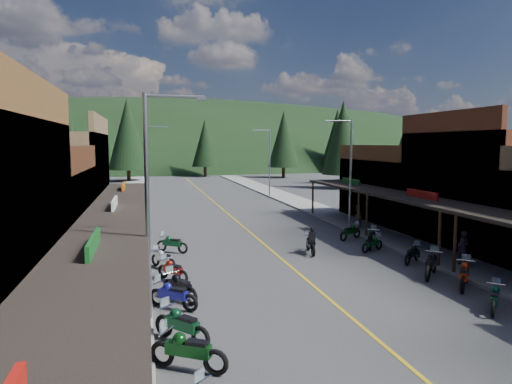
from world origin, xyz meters
TOP-DOWN VIEW (x-y plane):
  - ground at (0.00, 0.00)m, footprint 220.00×220.00m
  - centerline at (0.00, 20.00)m, footprint 0.15×90.00m
  - sidewalk_west at (-8.70, 20.00)m, footprint 3.40×94.00m
  - sidewalk_east at (8.70, 20.00)m, footprint 3.40×94.00m
  - shop_west_2 at (-13.75, 1.70)m, footprint 10.90×9.00m
  - shop_west_3 at (-13.78, 11.30)m, footprint 10.90×10.20m
  - shop_east_2 at (13.78, 1.70)m, footprint 10.90×9.00m
  - shop_east_3 at (13.75, 11.30)m, footprint 10.90×10.20m
  - streetlight_0 at (-6.95, -6.00)m, footprint 2.16×0.18m
  - streetlight_1 at (-6.95, 22.00)m, footprint 2.16×0.18m
  - streetlight_2 at (6.95, 8.00)m, footprint 2.16×0.18m
  - streetlight_3 at (6.95, 30.00)m, footprint 2.16×0.18m
  - ridge_hill at (0.00, 135.00)m, footprint 310.00×140.00m
  - pine_1 at (-24.00, 70.00)m, footprint 5.88×5.88m
  - pine_2 at (-10.00, 58.00)m, footprint 6.72×6.72m
  - pine_3 at (4.00, 66.00)m, footprint 5.04×5.04m
  - pine_4 at (18.00, 60.00)m, footprint 5.88×5.88m
  - pine_5 at (34.00, 72.00)m, footprint 6.72×6.72m
  - pine_6 at (46.00, 64.00)m, footprint 5.04×5.04m
  - pine_7 at (-32.00, 76.00)m, footprint 5.88×5.88m
  - pine_8 at (-22.00, 40.00)m, footprint 4.48×4.48m
  - pine_9 at (24.00, 45.00)m, footprint 4.93×4.93m
  - pine_10 at (-18.00, 50.00)m, footprint 5.38×5.38m
  - pine_11 at (20.00, 38.00)m, footprint 5.82×5.82m
  - bike_west_3 at (-6.10, -9.86)m, footprint 2.36×1.85m
  - bike_west_4 at (-6.14, -7.99)m, footprint 2.05×2.21m
  - bike_west_5 at (-6.23, -4.90)m, footprint 2.10×1.89m
  - bike_west_6 at (-5.91, -3.97)m, footprint 1.74×2.24m
  - bike_west_7 at (-6.04, -1.30)m, footprint 1.70×2.02m
  - bike_west_8 at (-6.38, 1.02)m, footprint 1.59×1.94m
  - bike_west_9 at (-5.75, 4.36)m, footprint 2.03×1.77m
  - bike_east_4 at (5.51, -7.97)m, footprint 1.81×1.84m
  - bike_east_5 at (6.27, -5.31)m, footprint 2.13×2.24m
  - bike_east_6 at (5.87, -3.52)m, footprint 2.19×2.23m
  - bike_east_7 at (6.49, -1.01)m, footprint 1.88×1.62m
  - bike_east_8 at (5.66, 1.86)m, footprint 1.93×1.39m
  - bike_east_9 at (6.02, 2.63)m, footprint 1.87×2.23m
  - bike_east_10 at (5.87, 5.25)m, footprint 2.10×1.55m
  - rider_on_bike at (1.98, 2.22)m, footprint 1.00×2.15m
  - pedestrian_east_a at (8.44, -2.40)m, footprint 0.52×0.70m
  - pedestrian_east_b at (7.94, 8.52)m, footprint 0.94×0.92m

SIDE VIEW (x-z plane):
  - ground at x=0.00m, z-range 0.00..0.00m
  - ridge_hill at x=0.00m, z-range -30.00..30.00m
  - centerline at x=0.00m, z-range 0.00..0.01m
  - sidewalk_west at x=-8.70m, z-range 0.00..0.15m
  - sidewalk_east at x=8.70m, z-range 0.00..0.15m
  - bike_east_8 at x=5.66m, z-range 0.00..1.06m
  - bike_east_7 at x=6.49m, z-range 0.00..1.07m
  - bike_west_8 at x=-6.38m, z-range 0.00..1.09m
  - bike_east_4 at x=5.51m, z-range 0.00..1.11m
  - bike_west_7 at x=-6.04m, z-range 0.00..1.14m
  - bike_east_10 at x=5.87m, z-range 0.00..1.16m
  - bike_west_9 at x=-5.75m, z-range 0.00..1.16m
  - bike_west_5 at x=-6.23m, z-range 0.00..1.22m
  - bike_west_6 at x=-5.91m, z-range 0.00..1.24m
  - bike_east_9 at x=6.02m, z-range 0.00..1.26m
  - rider_on_bike at x=1.98m, z-range -0.16..1.42m
  - bike_west_4 at x=-6.14m, z-range 0.00..1.30m
  - bike_west_3 at x=-6.10m, z-range 0.00..1.31m
  - bike_east_5 at x=6.27m, z-range 0.00..1.32m
  - bike_east_6 at x=5.87m, z-range 0.00..1.34m
  - pedestrian_east_b at x=7.94m, z-range 0.15..1.87m
  - pedestrian_east_a at x=8.44m, z-range 0.15..1.90m
  - shop_east_3 at x=13.75m, z-range -0.57..5.63m
  - shop_west_2 at x=-13.75m, z-range -0.57..5.63m
  - shop_east_2 at x=13.78m, z-range -0.58..7.62m
  - shop_west_3 at x=-13.78m, z-range -0.58..7.62m
  - streetlight_0 at x=-6.95m, z-range 0.46..8.46m
  - streetlight_1 at x=-6.95m, z-range 0.46..8.46m
  - streetlight_2 at x=6.95m, z-range 0.46..8.46m
  - streetlight_3 at x=6.95m, z-range 0.46..8.46m
  - pine_8 at x=-22.00m, z-range 0.98..10.98m
  - pine_9 at x=24.00m, z-range 0.98..11.78m
  - pine_3 at x=4.00m, z-range 0.98..11.98m
  - pine_6 at x=46.00m, z-range 0.98..11.98m
  - pine_10 at x=-18.00m, z-range 0.98..12.58m
  - pine_11 at x=20.00m, z-range 0.99..13.39m
  - pine_1 at x=-24.00m, z-range 0.99..13.49m
  - pine_4 at x=18.00m, z-range 0.99..13.49m
  - pine_7 at x=-32.00m, z-range 0.99..13.49m
  - pine_2 at x=-10.00m, z-range 0.99..14.99m
  - pine_5 at x=34.00m, z-range 0.99..14.99m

